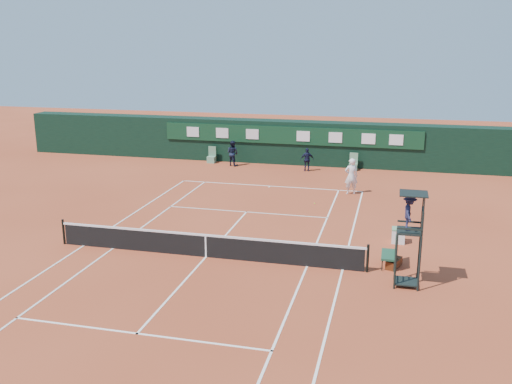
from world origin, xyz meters
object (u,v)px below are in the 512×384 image
(umpire_chair, at_px, (410,220))
(cooler, at_px, (398,235))
(player, at_px, (351,176))
(tennis_net, at_px, (206,245))
(player_bench, at_px, (392,251))

(umpire_chair, relative_size, cooler, 5.30)
(cooler, height_order, player, player)
(tennis_net, relative_size, player, 6.25)
(umpire_chair, bearing_deg, player, 103.66)
(tennis_net, relative_size, cooler, 20.00)
(tennis_net, distance_m, player, 12.27)
(player_bench, height_order, player, player)
(player_bench, xyz_separation_m, player, (-2.42, 10.43, 0.43))
(cooler, xyz_separation_m, player, (-2.67, 7.65, 0.70))
(tennis_net, xyz_separation_m, umpire_chair, (7.80, -0.89, 1.95))
(player_bench, distance_m, player, 10.72)
(tennis_net, distance_m, player_bench, 7.32)
(tennis_net, height_order, player_bench, same)
(tennis_net, xyz_separation_m, player, (4.85, 11.26, 0.52))
(cooler, relative_size, player, 0.31)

